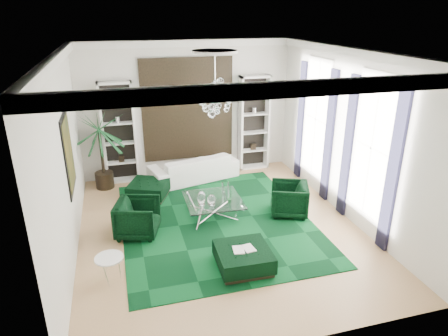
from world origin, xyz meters
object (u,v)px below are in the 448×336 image
object	(u,v)px
sofa	(194,168)
armchair_left	(138,218)
ottoman_front	(243,258)
armchair_right	(289,199)
coffee_table	(213,208)
ottoman_side	(149,190)
side_table	(110,269)
palm	(100,141)

from	to	relation	value
sofa	armchair_left	xyz separation A→B (m)	(-1.75, -2.65, 0.04)
ottoman_front	armchair_left	bearing A→B (deg)	135.81
armchair_right	coffee_table	bearing A→B (deg)	-79.50
sofa	ottoman_side	world-z (taller)	sofa
armchair_left	ottoman_side	world-z (taller)	armchair_left
armchair_right	side_table	bearing A→B (deg)	-48.09
ottoman_side	ottoman_front	world-z (taller)	ottoman_side
ottoman_side	side_table	xyz separation A→B (m)	(-1.00, -3.30, 0.03)
armchair_left	ottoman_side	distance (m)	1.85
armchair_right	ottoman_front	distance (m)	2.45
armchair_left	ottoman_side	xyz separation A→B (m)	(0.40, 1.80, -0.19)
sofa	palm	xyz separation A→B (m)	(-2.45, 0.10, 0.96)
ottoman_side	side_table	bearing A→B (deg)	-106.86
armchair_right	palm	size ratio (longest dim) A/B	0.32
ottoman_side	ottoman_front	size ratio (longest dim) A/B	0.95
armchair_left	coffee_table	bearing A→B (deg)	-61.85
sofa	side_table	world-z (taller)	sofa
armchair_left	ottoman_front	size ratio (longest dim) A/B	0.89
ottoman_front	armchair_right	bearing A→B (deg)	45.83
armchair_left	ottoman_front	distance (m)	2.52
armchair_left	side_table	world-z (taller)	armchair_left
armchair_right	palm	bearing A→B (deg)	-101.40
armchair_right	ottoman_side	world-z (taller)	armchair_right
coffee_table	sofa	bearing A→B (deg)	90.00
coffee_table	side_table	distance (m)	2.99
ottoman_front	palm	world-z (taller)	palm
ottoman_side	side_table	size ratio (longest dim) A/B	1.86
sofa	ottoman_side	distance (m)	1.60
coffee_table	ottoman_side	distance (m)	1.98
sofa	side_table	bearing A→B (deg)	46.68
ottoman_side	ottoman_front	bearing A→B (deg)	-68.48
palm	armchair_right	bearing A→B (deg)	-33.22
coffee_table	ottoman_side	bearing A→B (deg)	132.95
armchair_left	coffee_table	world-z (taller)	armchair_left
ottoman_side	armchair_left	bearing A→B (deg)	-102.53
side_table	armchair_right	bearing A→B (deg)	20.10
coffee_table	palm	bearing A→B (deg)	135.59
armchair_left	ottoman_front	xyz separation A→B (m)	(1.80, -1.75, -0.20)
armchair_right	coffee_table	distance (m)	1.79
armchair_left	armchair_right	size ratio (longest dim) A/B	1.03
armchair_right	side_table	size ratio (longest dim) A/B	1.69
sofa	armchair_left	bearing A→B (deg)	42.77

